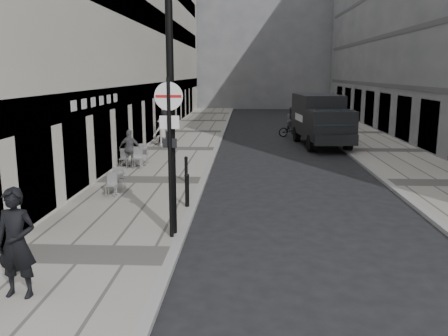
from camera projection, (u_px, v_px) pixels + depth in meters
The scene contains 17 objects.
ground at pixel (147, 322), 8.04m from camera, with size 120.00×120.00×0.00m, color black.
sidewalk at pixel (179, 149), 25.75m from camera, with size 4.00×60.00×0.12m, color #9C958C.
far_sidewalk at pixel (384, 151), 25.24m from camera, with size 4.00×60.00×0.12m, color #9C958C.
building_far at pixel (246, 18), 60.63m from camera, with size 24.00×16.00×22.00m, color gray.
walking_man at pixel (16, 243), 8.55m from camera, with size 0.75×0.49×2.04m, color black.
sign_post at pixel (170, 137), 11.41m from camera, with size 0.68×0.10×3.94m.
lamppost at pixel (170, 78), 11.42m from camera, with size 0.32×0.32×7.03m.
bollard_near at pixel (186, 170), 17.79m from camera, with size 0.12×0.12×0.91m, color black.
bollard_far at pixel (187, 191), 14.49m from camera, with size 0.13×0.13×0.97m, color black.
panel_van at pixel (321, 117), 27.17m from camera, with size 2.85×6.36×2.91m.
cyclist at pixel (292, 125), 31.19m from camera, with size 1.92×1.10×1.96m.
pedestrian_a at pixel (130, 149), 20.36m from camera, with size 0.97×0.40×1.65m, color #545458.
pedestrian_b at pixel (162, 132), 26.08m from camera, with size 1.06×0.61×1.63m, color #B9B1AB.
pedestrian_c at pixel (165, 126), 27.59m from camera, with size 0.95×0.62×1.94m, color black.
cafe_table_near at pixel (116, 181), 16.16m from camera, with size 0.63×1.41×0.80m.
cafe_table_mid at pixel (141, 156), 20.78m from camera, with size 0.72×1.63×0.93m.
cafe_table_far at pixel (127, 156), 20.85m from camera, with size 0.65×1.47×0.84m.
Camera 1 is at (1.65, -7.29, 4.16)m, focal length 38.00 mm.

